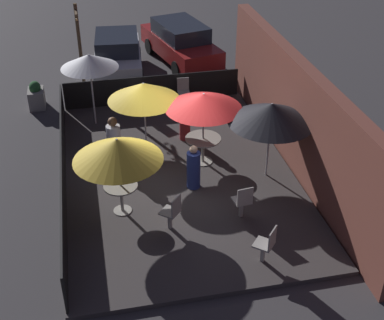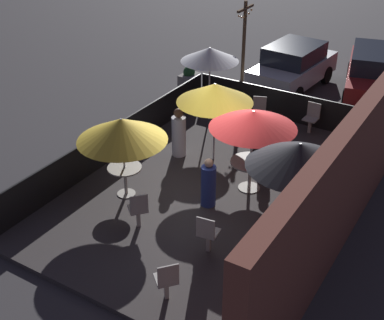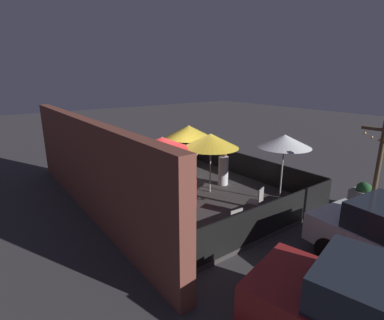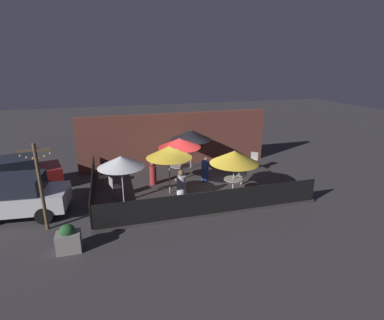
{
  "view_description": "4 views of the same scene",
  "coord_description": "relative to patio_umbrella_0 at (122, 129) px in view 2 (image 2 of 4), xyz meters",
  "views": [
    {
      "loc": [
        12.08,
        -2.16,
        8.23
      ],
      "look_at": [
        1.03,
        0.18,
        1.13
      ],
      "focal_mm": 50.0,
      "sensor_mm": 36.0,
      "label": 1
    },
    {
      "loc": [
        9.93,
        5.45,
        7.4
      ],
      "look_at": [
        0.69,
        -0.2,
        1.17
      ],
      "focal_mm": 50.0,
      "sensor_mm": 36.0,
      "label": 2
    },
    {
      "loc": [
        -9.15,
        6.03,
        4.29
      ],
      "look_at": [
        -0.49,
        -0.42,
        1.23
      ],
      "focal_mm": 28.0,
      "sensor_mm": 36.0,
      "label": 3
    },
    {
      "loc": [
        -3.7,
        -12.88,
        5.74
      ],
      "look_at": [
        0.14,
        0.5,
        1.19
      ],
      "focal_mm": 28.0,
      "sensor_mm": 36.0,
      "label": 4
    }
  ],
  "objects": [
    {
      "name": "patio_umbrella_2",
      "position": [
        -4.74,
        -0.39,
        0.35
      ],
      "size": [
        1.74,
        1.74,
        2.33
      ],
      "color": "#B2B2B7",
      "rests_on": "patio_deck"
    },
    {
      "name": "dining_table_0",
      "position": [
        0.0,
        0.0,
        -1.17
      ],
      "size": [
        0.83,
        0.83,
        0.77
      ],
      "color": "#9E998E",
      "rests_on": "patio_deck"
    },
    {
      "name": "patio_chair_1",
      "position": [
        0.88,
        2.81,
        -1.26
      ],
      "size": [
        0.45,
        0.45,
        0.94
      ],
      "rotation": [
        0.0,
        0.0,
        -3.01
      ],
      "color": "gray",
      "rests_on": "patio_deck"
    },
    {
      "name": "patio_chair_3",
      "position": [
        0.94,
        1.09,
        -1.26
      ],
      "size": [
        0.56,
        0.56,
        0.93
      ],
      "rotation": [
        0.0,
        0.0,
        -2.28
      ],
      "color": "gray",
      "rests_on": "patio_deck"
    },
    {
      "name": "planter_box",
      "position": [
        -6.6,
        -2.26,
        -1.47
      ],
      "size": [
        0.74,
        0.52,
        0.95
      ],
      "color": "gray",
      "rests_on": "ground_plane"
    },
    {
      "name": "patio_deck",
      "position": [
        -1.41,
        1.66,
        -1.83
      ],
      "size": [
        9.18,
        6.17,
        0.12
      ],
      "color": "#383333",
      "rests_on": "ground_plane"
    },
    {
      "name": "dining_table_1",
      "position": [
        -1.82,
        2.46,
        -1.16
      ],
      "size": [
        1.0,
        1.0,
        0.77
      ],
      "color": "#9E998E",
      "rests_on": "patio_deck"
    },
    {
      "name": "parked_car_1",
      "position": [
        -9.68,
        3.33,
        -1.04
      ],
      "size": [
        4.78,
        2.71,
        1.62
      ],
      "rotation": [
        0.0,
        0.0,
        0.24
      ],
      "color": "maroon",
      "rests_on": "ground_plane"
    },
    {
      "name": "patio_umbrella_0",
      "position": [
        0.0,
        0.0,
        0.0
      ],
      "size": [
        2.13,
        2.13,
        2.05
      ],
      "color": "#B2B2B7",
      "rests_on": "patio_deck"
    },
    {
      "name": "light_post",
      "position": [
        -7.5,
        -0.63,
        -0.07
      ],
      "size": [
        1.1,
        0.12,
        3.22
      ],
      "color": "brown",
      "rests_on": "ground_plane"
    },
    {
      "name": "patio_chair_2",
      "position": [
        -5.57,
        2.65,
        -1.28
      ],
      "size": [
        0.42,
        0.42,
        0.91
      ],
      "rotation": [
        0.0,
        0.0,
        -0.05
      ],
      "color": "gray",
      "rests_on": "patio_deck"
    },
    {
      "name": "patron_1",
      "position": [
        -0.66,
        1.94,
        -1.21
      ],
      "size": [
        0.37,
        0.37,
        1.24
      ],
      "rotation": [
        0.0,
        0.0,
        3.11
      ],
      "color": "navy",
      "rests_on": "patio_deck"
    },
    {
      "name": "ground_plane",
      "position": [
        -1.41,
        1.66,
        -1.89
      ],
      "size": [
        60.0,
        60.0,
        0.0
      ],
      "primitive_type": "plane",
      "color": "#383538"
    },
    {
      "name": "building_wall",
      "position": [
        -1.41,
        4.98,
        -0.36
      ],
      "size": [
        10.78,
        0.36,
        3.06
      ],
      "color": "brown",
      "rests_on": "ground_plane"
    },
    {
      "name": "fence_side_left",
      "position": [
        -5.96,
        1.66,
        -1.3
      ],
      "size": [
        0.05,
        5.97,
        0.95
      ],
      "color": "black",
      "rests_on": "patio_deck"
    },
    {
      "name": "patron_0",
      "position": [
        -3.2,
        2.22,
        -1.23
      ],
      "size": [
        0.39,
        0.39,
        1.17
      ],
      "rotation": [
        0.0,
        0.0,
        2.9
      ],
      "color": "maroon",
      "rests_on": "patio_deck"
    },
    {
      "name": "patio_umbrella_4",
      "position": [
        -2.65,
        0.97,
        0.17
      ],
      "size": [
        2.01,
        2.01,
        2.19
      ],
      "color": "#B2B2B7",
      "rests_on": "patio_deck"
    },
    {
      "name": "patio_umbrella_1",
      "position": [
        -1.82,
        2.46,
        0.13
      ],
      "size": [
        2.09,
        2.09,
        2.12
      ],
      "color": "#B2B2B7",
      "rests_on": "patio_deck"
    },
    {
      "name": "patio_umbrella_3",
      "position": [
        -0.81,
        4.0,
        0.11
      ],
      "size": [
        2.23,
        2.23,
        2.15
      ],
      "color": "#B2B2B7",
      "rests_on": "patio_deck"
    },
    {
      "name": "patio_chair_0",
      "position": [
        -5.07,
        1.16,
        -1.24
      ],
      "size": [
        0.52,
        0.52,
        0.95
      ],
      "rotation": [
        0.0,
        0.0,
        0.38
      ],
      "color": "gray",
      "rests_on": "patio_deck"
    },
    {
      "name": "fence_front",
      "position": [
        -1.41,
        -1.38,
        -1.3
      ],
      "size": [
        8.98,
        0.05,
        0.95
      ],
      "color": "black",
      "rests_on": "patio_deck"
    },
    {
      "name": "parked_car_0",
      "position": [
        -8.78,
        0.73,
        -1.05
      ],
      "size": [
        3.98,
        2.05,
        1.62
      ],
      "rotation": [
        0.0,
        0.0,
        -0.09
      ],
      "color": "silver",
      "rests_on": "ground_plane"
    },
    {
      "name": "patron_2",
      "position": [
        -2.34,
        0.04,
        -1.14
      ],
      "size": [
        0.5,
        0.5,
        1.4
      ],
      "rotation": [
        0.0,
        0.0,
        1.2
      ],
      "color": "silver",
      "rests_on": "patio_deck"
    },
    {
      "name": "patio_chair_4",
      "position": [
        2.47,
        2.87,
        -1.26
      ],
      "size": [
        0.56,
        0.56,
        0.93
      ],
      "rotation": [
        0.0,
        0.0,
        -2.28
      ],
      "color": "gray",
      "rests_on": "patio_deck"
    }
  ]
}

